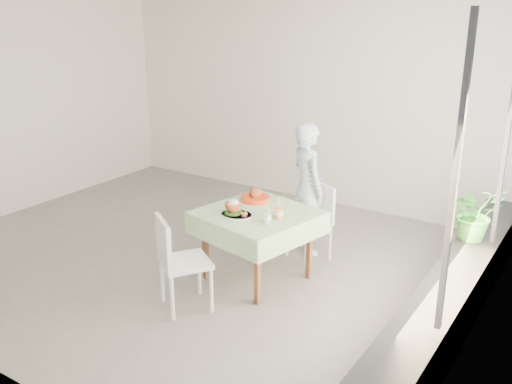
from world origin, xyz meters
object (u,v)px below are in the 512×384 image
Objects in this scene: cafe_table at (257,238)px; juice_cup_orange at (279,212)px; diner at (308,188)px; chair_far at (310,236)px; potted_plant at (475,213)px; chair_near at (184,280)px; main_dish at (235,210)px.

juice_cup_orange is at bearing -6.40° from cafe_table.
chair_far is at bearing 164.85° from diner.
potted_plant is at bearing 10.77° from chair_far.
chair_near is (-0.25, -0.87, -0.18)m from cafe_table.
cafe_table is 2.18m from potted_plant.
chair_near is 1.86m from diner.
cafe_table is 0.95m from diner.
juice_cup_orange is (0.52, 0.84, 0.52)m from chair_near.
chair_near is 1.63× the size of potted_plant.
chair_near reaches higher than main_dish.
chair_far is 0.96m from juice_cup_orange.
diner is 0.95m from juice_cup_orange.
diner is 5.46× the size of juice_cup_orange.
potted_plant reaches higher than chair_far.
chair_far is 1.50× the size of potted_plant.
potted_plant is (2.01, 1.27, -0.02)m from main_dish.
main_dish reaches higher than chair_far.
chair_near is at bearing -121.66° from juice_cup_orange.
cafe_table is at bearing 73.77° from chair_near.
main_dish is (-0.14, -0.20, 0.34)m from cafe_table.
potted_plant is at bearing -139.25° from diner.
juice_cup_orange is at bearing 58.34° from chair_near.
chair_far is at bearing 70.04° from main_dish.
potted_plant is (1.66, 0.32, 0.52)m from chair_far.
chair_near is at bearing -137.61° from potted_plant.
cafe_table is 3.73× the size of main_dish.
cafe_table is 0.42m from main_dish.
potted_plant is (1.60, 1.10, -0.02)m from juice_cup_orange.
juice_cup_orange is at bearing 23.24° from main_dish.
juice_cup_orange is (0.40, 0.17, 0.01)m from main_dish.
diner is 2.69× the size of potted_plant.
diner reaches higher than chair_far.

